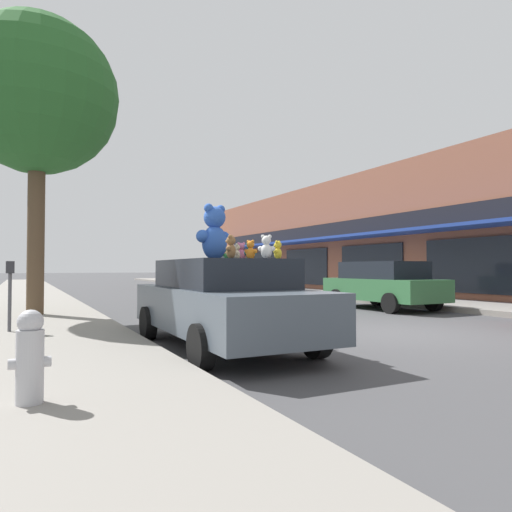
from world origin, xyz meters
The scene contains 18 objects.
ground_plane centered at (0.00, 0.00, 0.00)m, with size 260.00×260.00×0.00m, color #424244.
sidewalk_near centered at (-6.30, 0.00, 0.08)m, with size 3.10×90.00×0.16m.
storefront_row centered at (15.52, 9.42, 2.97)m, with size 16.94×37.73×5.94m.
plush_art_car centered at (-3.64, -0.03, 0.76)m, with size 2.00×4.62×1.44m.
teddy_bear_giant centered at (-3.60, 0.42, 1.91)m, with size 0.74×0.52×0.97m.
teddy_bear_yellow centered at (-2.99, -0.72, 1.58)m, with size 0.21×0.19×0.30m.
teddy_bear_white centered at (-3.37, -1.05, 1.61)m, with size 0.26×0.22×0.35m.
teddy_bear_pink centered at (-3.10, 0.39, 1.60)m, with size 0.24×0.18×0.32m.
teddy_bear_cream centered at (-3.29, 0.16, 1.58)m, with size 0.16×0.22×0.29m.
teddy_bear_black centered at (-3.01, 0.66, 1.55)m, with size 0.16×0.14×0.22m.
teddy_bear_brown centered at (-3.84, -0.81, 1.61)m, with size 0.23×0.25×0.35m.
teddy_bear_teal centered at (-2.97, 0.30, 1.59)m, with size 0.24×0.18×0.31m.
teddy_bear_orange centered at (-3.19, -0.16, 1.60)m, with size 0.19×0.25×0.33m.
teddy_bear_green centered at (-3.18, 0.82, 1.57)m, with size 0.19×0.15×0.26m.
parked_car_far_center centered at (3.69, 4.15, 0.80)m, with size 1.93×4.02×1.51m.
street_tree centered at (-6.27, 5.55, 5.58)m, with size 3.90×3.90×7.41m.
fire_hydrant centered at (-6.50, -2.61, 0.56)m, with size 0.33×0.22×0.79m.
parking_meter centered at (-6.75, 2.44, 0.97)m, with size 0.14×0.10×1.27m.
Camera 1 is at (-6.58, -6.93, 1.30)m, focal length 32.00 mm.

